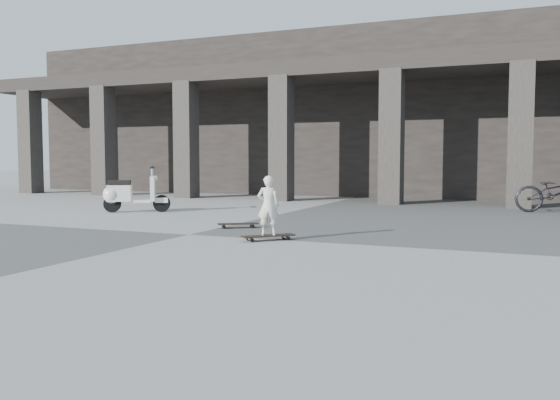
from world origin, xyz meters
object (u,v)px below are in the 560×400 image
at_px(scooter, 125,194).
at_px(bicycle, 557,192).
at_px(longboard, 268,236).
at_px(child, 268,205).
at_px(skateboard_spare, 238,224).

distance_m(scooter, bicycle, 10.93).
bearing_deg(bicycle, longboard, 141.18).
xyz_separation_m(child, scooter, (-5.47, 3.28, -0.13)).
bearing_deg(scooter, skateboard_spare, -53.66).
height_order(child, bicycle, child).
bearing_deg(scooter, longboard, -60.28).
height_order(scooter, bicycle, scooter).
relative_size(longboard, skateboard_spare, 1.03).
bearing_deg(longboard, child, 141.40).
relative_size(longboard, scooter, 0.53).
xyz_separation_m(longboard, scooter, (-5.47, 3.28, 0.39)).
height_order(skateboard_spare, bicycle, bicycle).
bearing_deg(scooter, child, -60.28).
bearing_deg(longboard, scooter, 103.27).
xyz_separation_m(longboard, bicycle, (4.64, 7.43, 0.45)).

